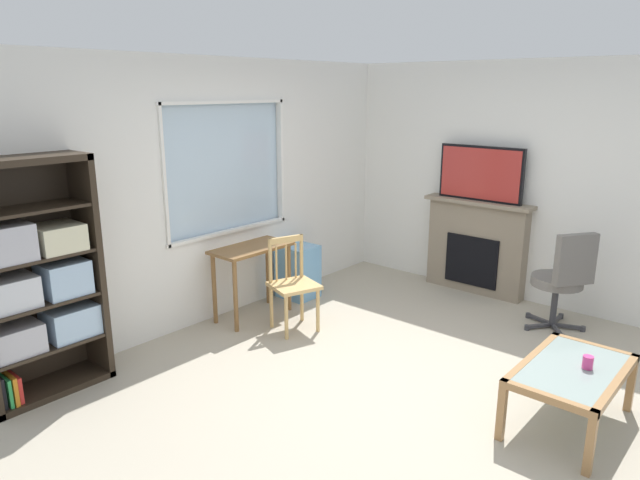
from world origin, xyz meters
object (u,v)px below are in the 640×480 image
Objects in this scene: bookshelf at (35,284)px; sippy_cup at (588,362)px; plastic_drawer_unit at (298,271)px; fireplace at (476,246)px; office_chair at (564,276)px; wooden_chair at (292,283)px; tv at (481,173)px; coffee_table at (572,375)px; desk_under_window at (252,260)px.

sippy_cup is (2.21, -3.29, -0.39)m from bookshelf.
fireplace reaches higher than plastic_drawer_unit.
office_chair reaches higher than sippy_cup.
tv is at bearing -21.74° from wooden_chair.
plastic_drawer_unit reaches higher than coffee_table.
sippy_cup is at bearing -61.38° from coffee_table.
wooden_chair is (0.05, -0.52, -0.14)m from desk_under_window.
desk_under_window is at bearing 92.61° from sippy_cup.
plastic_drawer_unit is at bearing 110.66° from office_chair.
plastic_drawer_unit is 0.60× the size of office_chair.
plastic_drawer_unit is at bearing -1.23° from bookshelf.
office_chair is at bearing -113.82° from fireplace.
bookshelf is 20.18× the size of sippy_cup.
wooden_chair is 0.93× the size of tv.
wooden_chair is 0.90m from plastic_drawer_unit.
bookshelf is 2.24m from wooden_chair.
desk_under_window is 3.02m from office_chair.
coffee_table is (-2.07, -1.74, -0.99)m from tv.
bookshelf is at bearing 123.84° from sippy_cup.
tv is 10.72× the size of sippy_cup.
bookshelf is 2.18× the size of desk_under_window.
fireplace is (1.46, -1.41, 0.24)m from plastic_drawer_unit.
office_chair reaches higher than wooden_chair.
office_chair is 1.69m from sippy_cup.
tv is 2.88m from coffee_table.
fireplace is at bearing 41.69° from sippy_cup.
desk_under_window is 0.83× the size of coffee_table.
bookshelf is 3.98m from sippy_cup.
bookshelf reaches higher than office_chair.
fireplace is at bearing 39.85° from coffee_table.
office_chair is (0.96, -2.55, 0.26)m from plastic_drawer_unit.
tv is at bearing -32.12° from desk_under_window.
desk_under_window is (2.06, -0.11, -0.27)m from bookshelf.
sippy_cup is at bearing -87.87° from wooden_chair.
fireplace is at bearing -19.10° from bookshelf.
wooden_chair is at bearing 92.13° from sippy_cup.
wooden_chair is at bearing -84.90° from desk_under_window.
fireplace is at bearing -21.57° from wooden_chair.
fireplace is (2.14, -0.85, 0.07)m from wooden_chair.
plastic_drawer_unit is 2.05m from fireplace.
coffee_table is 11.14× the size of sippy_cup.
bookshelf is at bearing 160.82° from tv.
office_chair is 1.00× the size of coffee_table.
sippy_cup is (-1.54, -0.68, -0.07)m from office_chair.
bookshelf is 4.58m from office_chair.
fireplace is 1.24m from office_chair.
wooden_chair is (2.11, -0.63, -0.41)m from bookshelf.
bookshelf is at bearing 178.77° from plastic_drawer_unit.
coffee_table is at bearing 118.62° from sippy_cup.
fireplace is 0.83m from tv.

